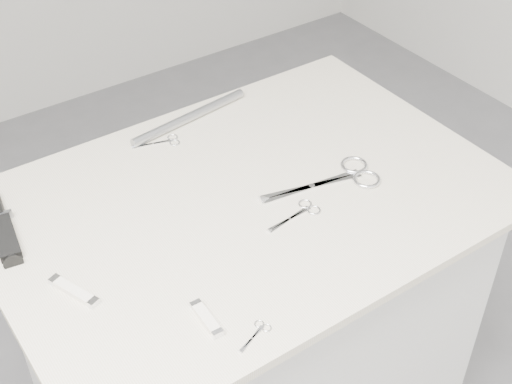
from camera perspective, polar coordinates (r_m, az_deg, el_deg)
plinth at (r=1.74m, az=-0.54°, el=-12.30°), size 0.90×0.60×0.90m
display_board at (r=1.41m, az=-0.65°, el=-0.63°), size 1.00×0.70×0.02m
large_shears at (r=1.46m, az=6.99°, el=1.19°), size 0.25×0.11×0.01m
embroidery_scissors_a at (r=1.37m, az=3.60°, el=-1.63°), size 0.12×0.05×0.00m
embroidery_scissors_b at (r=1.56m, az=-7.39°, el=4.00°), size 0.10×0.05×0.00m
tiny_scissors at (r=1.16m, az=0.07°, el=-11.21°), size 0.07×0.04×0.00m
sheathed_knife at (r=1.42m, az=-19.74°, el=-2.33°), size 0.06×0.20×0.02m
pocket_knife_a at (r=1.25m, az=-14.38°, el=-7.66°), size 0.06×0.10×0.01m
pocket_knife_b at (r=1.18m, az=-3.99°, el=-10.09°), size 0.02×0.08×0.01m
metal_rail at (r=1.62m, az=-5.34°, el=5.99°), size 0.31×0.06×0.02m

